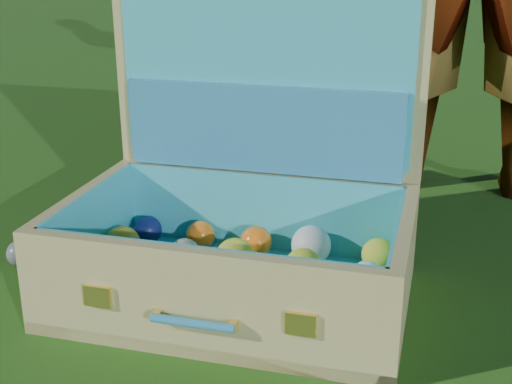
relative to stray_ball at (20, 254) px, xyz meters
name	(u,v)px	position (x,y,z in m)	size (l,w,h in m)	color
ground	(164,309)	(0.40, -0.02, -0.03)	(60.00, 60.00, 0.00)	#215114
stray_ball	(20,254)	(0.00, 0.00, 0.00)	(0.06, 0.06, 0.06)	teal
suitcase	(246,201)	(0.49, 0.16, 0.16)	(0.77, 0.63, 0.66)	tan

